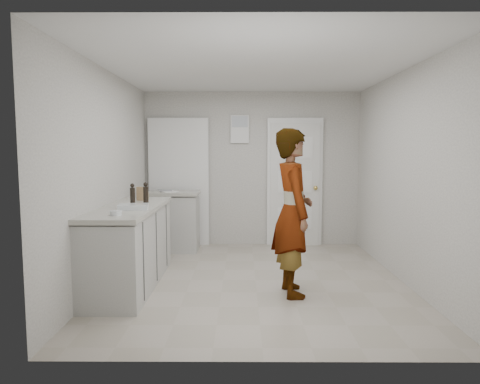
{
  "coord_description": "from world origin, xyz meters",
  "views": [
    {
      "loc": [
        -0.16,
        -5.02,
        1.56
      ],
      "look_at": [
        -0.19,
        0.4,
        1.03
      ],
      "focal_mm": 32.0,
      "sensor_mm": 36.0,
      "label": 1
    }
  ],
  "objects_px": {
    "oil_cruet_b": "(133,195)",
    "cake_mix_box": "(141,194)",
    "oil_cruet_a": "(146,193)",
    "spice_jar": "(147,196)",
    "baking_dish": "(133,207)",
    "egg_bowl": "(116,213)",
    "person": "(292,212)"
  },
  "relations": [
    {
      "from": "person",
      "to": "oil_cruet_a",
      "type": "distance_m",
      "value": 1.82
    },
    {
      "from": "oil_cruet_a",
      "to": "oil_cruet_b",
      "type": "bearing_deg",
      "value": -104.93
    },
    {
      "from": "cake_mix_box",
      "to": "oil_cruet_a",
      "type": "bearing_deg",
      "value": -44.28
    },
    {
      "from": "person",
      "to": "baking_dish",
      "type": "bearing_deg",
      "value": 81.53
    },
    {
      "from": "baking_dish",
      "to": "egg_bowl",
      "type": "height_order",
      "value": "baking_dish"
    },
    {
      "from": "person",
      "to": "cake_mix_box",
      "type": "relative_size",
      "value": 10.43
    },
    {
      "from": "oil_cruet_a",
      "to": "oil_cruet_b",
      "type": "xyz_separation_m",
      "value": [
        -0.08,
        -0.31,
        0.0
      ]
    },
    {
      "from": "egg_bowl",
      "to": "oil_cruet_a",
      "type": "bearing_deg",
      "value": 85.81
    },
    {
      "from": "oil_cruet_a",
      "to": "baking_dish",
      "type": "xyz_separation_m",
      "value": [
        -0.01,
        -0.57,
        -0.09
      ]
    },
    {
      "from": "cake_mix_box",
      "to": "baking_dish",
      "type": "xyz_separation_m",
      "value": [
        0.11,
        -0.81,
        -0.06
      ]
    },
    {
      "from": "spice_jar",
      "to": "oil_cruet_b",
      "type": "distance_m",
      "value": 0.74
    },
    {
      "from": "person",
      "to": "cake_mix_box",
      "type": "bearing_deg",
      "value": 57.92
    },
    {
      "from": "oil_cruet_b",
      "to": "cake_mix_box",
      "type": "bearing_deg",
      "value": 93.55
    },
    {
      "from": "spice_jar",
      "to": "egg_bowl",
      "type": "height_order",
      "value": "spice_jar"
    },
    {
      "from": "cake_mix_box",
      "to": "egg_bowl",
      "type": "distance_m",
      "value": 1.24
    },
    {
      "from": "person",
      "to": "spice_jar",
      "type": "distance_m",
      "value": 2.07
    },
    {
      "from": "oil_cruet_a",
      "to": "spice_jar",
      "type": "bearing_deg",
      "value": 101.16
    },
    {
      "from": "person",
      "to": "oil_cruet_a",
      "type": "xyz_separation_m",
      "value": [
        -1.71,
        0.6,
        0.15
      ]
    },
    {
      "from": "oil_cruet_a",
      "to": "egg_bowl",
      "type": "relative_size",
      "value": 2.16
    },
    {
      "from": "cake_mix_box",
      "to": "baking_dish",
      "type": "relative_size",
      "value": 0.51
    },
    {
      "from": "cake_mix_box",
      "to": "oil_cruet_a",
      "type": "height_order",
      "value": "oil_cruet_a"
    },
    {
      "from": "spice_jar",
      "to": "person",
      "type": "bearing_deg",
      "value": -29.69
    },
    {
      "from": "oil_cruet_a",
      "to": "egg_bowl",
      "type": "bearing_deg",
      "value": -94.19
    },
    {
      "from": "cake_mix_box",
      "to": "oil_cruet_a",
      "type": "distance_m",
      "value": 0.27
    },
    {
      "from": "person",
      "to": "spice_jar",
      "type": "height_order",
      "value": "person"
    },
    {
      "from": "person",
      "to": "egg_bowl",
      "type": "relative_size",
      "value": 15.43
    },
    {
      "from": "egg_bowl",
      "to": "spice_jar",
      "type": "bearing_deg",
      "value": 90.44
    },
    {
      "from": "spice_jar",
      "to": "oil_cruet_b",
      "type": "xyz_separation_m",
      "value": [
        0.0,
        -0.73,
        0.08
      ]
    },
    {
      "from": "oil_cruet_b",
      "to": "oil_cruet_a",
      "type": "bearing_deg",
      "value": 75.07
    },
    {
      "from": "person",
      "to": "baking_dish",
      "type": "xyz_separation_m",
      "value": [
        -1.72,
        0.03,
        0.05
      ]
    },
    {
      "from": "cake_mix_box",
      "to": "spice_jar",
      "type": "distance_m",
      "value": 0.2
    },
    {
      "from": "spice_jar",
      "to": "baking_dish",
      "type": "distance_m",
      "value": 1.0
    }
  ]
}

